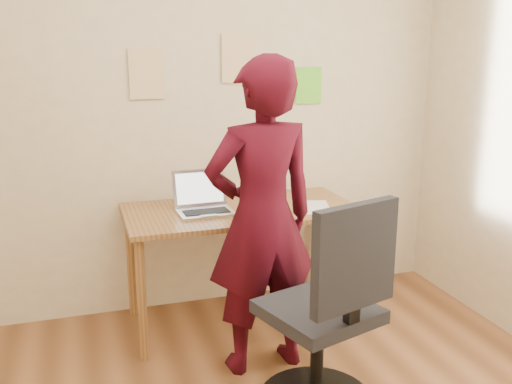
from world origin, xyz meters
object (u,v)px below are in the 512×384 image
object	(u,v)px
laptop	(203,203)
person	(262,219)
desk	(241,222)
office_chair	(328,324)
phone	(272,213)

from	to	relation	value
laptop	person	world-z (taller)	person
laptop	person	bearing A→B (deg)	-73.11
desk	laptop	distance (m)	0.27
office_chair	person	bearing A→B (deg)	91.28
desk	phone	world-z (taller)	phone
office_chair	laptop	bearing A→B (deg)	91.52
desk	phone	bearing A→B (deg)	-49.63
laptop	phone	bearing A→B (deg)	-26.69
desk	office_chair	size ratio (longest dim) A/B	1.32
desk	phone	xyz separation A→B (m)	(0.14, -0.16, 0.09)
desk	laptop	bearing A→B (deg)	178.70
phone	office_chair	size ratio (longest dim) A/B	0.12
phone	person	distance (m)	0.43
office_chair	person	distance (m)	0.64
desk	office_chair	bearing A→B (deg)	-83.41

